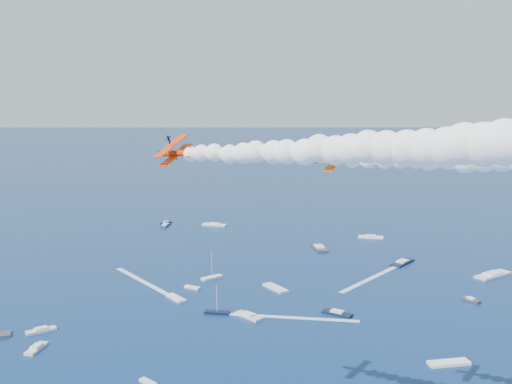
% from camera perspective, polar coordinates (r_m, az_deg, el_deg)
% --- Properties ---
extents(biplane_lead, '(8.13, 9.69, 7.46)m').
position_cam_1_polar(biplane_lead, '(107.06, 7.24, 2.84)').
color(biplane_lead, '#E55004').
extents(biplane_trail, '(8.92, 10.79, 8.57)m').
position_cam_1_polar(biplane_trail, '(108.15, -7.17, 3.46)').
color(biplane_trail, red).
extents(smoke_trail_trail, '(72.91, 23.25, 12.62)m').
position_cam_1_polar(smoke_trail_trail, '(90.64, 10.88, 3.93)').
color(smoke_trail_trail, white).
extents(spectator_boats, '(219.19, 161.85, 0.70)m').
position_cam_1_polar(spectator_boats, '(220.47, 4.76, -7.98)').
color(spectator_boats, black).
rests_on(spectator_boats, ground).
extents(boat_wakes, '(95.72, 70.05, 0.04)m').
position_cam_1_polar(boat_wakes, '(210.77, 1.02, -8.88)').
color(boat_wakes, white).
rests_on(boat_wakes, ground).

